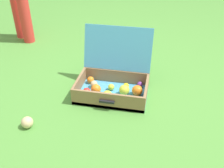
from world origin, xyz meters
TOP-DOWN VIEW (x-y plane):
  - ground_plane at (0.00, 0.00)m, footprint 16.00×16.00m
  - open_suitcase at (-0.08, -0.03)m, footprint 0.54×0.48m
  - stray_ball_on_grass at (-0.56, -0.55)m, footprint 0.08×0.08m

SIDE VIEW (x-z plane):
  - ground_plane at x=0.00m, z-range 0.00..0.00m
  - stray_ball_on_grass at x=-0.56m, z-range 0.00..0.08m
  - open_suitcase at x=-0.08m, z-range -0.13..0.34m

